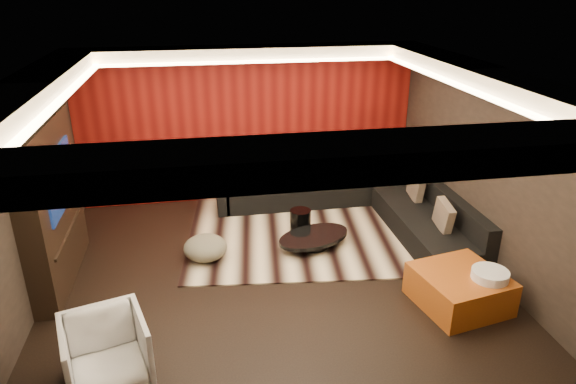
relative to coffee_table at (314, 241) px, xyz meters
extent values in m
cube|color=black|center=(-0.74, -0.81, -0.13)|extent=(6.00, 6.00, 0.02)
cube|color=silver|center=(-0.74, -0.81, 2.69)|extent=(6.00, 6.00, 0.02)
cube|color=black|center=(-0.74, 2.20, 1.28)|extent=(6.00, 0.02, 2.80)
cube|color=black|center=(-3.75, -0.81, 1.28)|extent=(0.02, 6.00, 2.80)
cube|color=black|center=(2.27, -0.81, 1.28)|extent=(0.02, 6.00, 2.80)
cube|color=#6B0C0A|center=(-0.74, 2.16, 1.28)|extent=(5.98, 0.05, 2.78)
cube|color=silver|center=(-0.74, 1.89, 2.57)|extent=(6.00, 0.60, 0.22)
cube|color=silver|center=(-0.74, -3.51, 2.57)|extent=(6.00, 0.60, 0.22)
cube|color=silver|center=(-3.44, -0.81, 2.57)|extent=(0.60, 4.80, 0.22)
cube|color=silver|center=(1.96, -0.81, 2.57)|extent=(0.60, 4.80, 0.22)
cube|color=#FFD899|center=(-0.74, 1.55, 2.48)|extent=(4.80, 0.08, 0.04)
cube|color=#FFD899|center=(-0.74, -3.17, 2.48)|extent=(4.80, 0.08, 0.04)
cube|color=#FFD899|center=(-3.10, -0.81, 2.48)|extent=(0.08, 4.80, 0.04)
cube|color=#FFD899|center=(1.62, -0.81, 2.48)|extent=(0.08, 4.80, 0.04)
cube|color=black|center=(-3.59, -0.21, 0.98)|extent=(0.30, 2.00, 2.20)
cube|color=black|center=(-3.43, -0.21, 1.33)|extent=(0.04, 1.30, 0.80)
cube|color=black|center=(-3.43, -0.21, 0.58)|extent=(0.04, 1.60, 0.04)
cube|color=beige|center=(0.11, 0.52, -0.11)|extent=(4.30, 3.42, 0.02)
cylinder|color=black|center=(0.00, 0.00, 0.00)|extent=(1.53, 1.53, 0.20)
cylinder|color=black|center=(-0.11, 0.50, 0.10)|extent=(0.36, 0.36, 0.39)
ellipsoid|color=#BEB893|center=(-1.64, -0.07, 0.08)|extent=(0.76, 0.76, 0.35)
cylinder|color=white|center=(1.76, -1.92, 0.16)|extent=(0.48, 0.48, 0.56)
cube|color=#9E4B14|center=(1.48, -1.76, 0.10)|extent=(1.17, 1.17, 0.45)
imported|color=silver|center=(-2.68, -2.40, 0.25)|extent=(0.99, 1.01, 0.75)
cube|color=black|center=(0.51, 1.74, 0.08)|extent=(3.50, 0.90, 0.40)
cube|color=black|center=(0.51, 2.09, 0.46)|extent=(3.50, 0.20, 0.35)
cube|color=black|center=(1.81, -0.01, 0.08)|extent=(0.90, 2.60, 0.40)
cube|color=black|center=(2.16, -0.01, 0.46)|extent=(0.20, 2.60, 0.35)
cube|color=black|center=(-1.29, 1.74, 0.18)|extent=(0.20, 0.90, 0.60)
cube|color=beige|center=(1.72, 1.50, 0.50)|extent=(0.42, 0.20, 0.44)
cube|color=beige|center=(0.55, 1.89, 0.50)|extent=(0.42, 0.20, 0.44)
cube|color=beige|center=(1.88, 0.63, 0.50)|extent=(0.12, 0.50, 0.50)
cube|color=beige|center=(-0.88, 1.93, 0.50)|extent=(0.42, 0.20, 0.44)
cube|color=beige|center=(1.84, -0.49, 0.50)|extent=(0.12, 0.50, 0.50)
camera|label=1|loc=(-1.61, -6.78, 3.74)|focal=32.00mm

